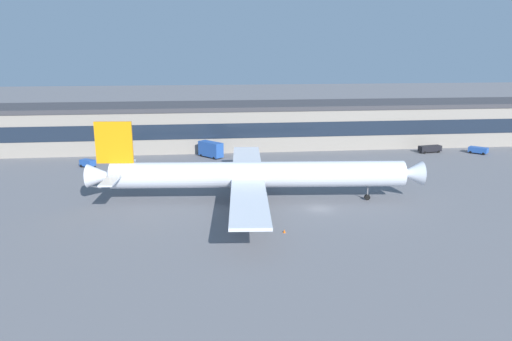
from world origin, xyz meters
name	(u,v)px	position (x,y,z in m)	size (l,w,h in m)	color
ground_plane	(320,209)	(0.00, 0.00, 0.00)	(600.00, 600.00, 0.00)	slate
terminal_building	(273,125)	(0.00, 58.74, 6.33)	(167.18, 19.10, 12.62)	gray
airliner	(253,175)	(-11.51, 5.98, 5.20)	(63.46, 54.92, 15.43)	silver
belt_loader	(430,148)	(42.19, 44.10, 1.15)	(6.65, 3.06, 1.95)	black
baggage_tug	(87,163)	(-49.06, 37.32, 1.09)	(4.09, 3.71, 1.85)	#2651A5
catering_truck	(210,149)	(-18.86, 45.01, 2.29)	(6.69, 7.14, 4.15)	#2651A5
pushback_tractor	(478,150)	(54.74, 41.47, 1.05)	(5.25, 5.22, 1.75)	#2651A5
traffic_cone_0	(284,231)	(-8.36, -10.84, 0.28)	(0.44, 0.44, 0.55)	#F2590C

